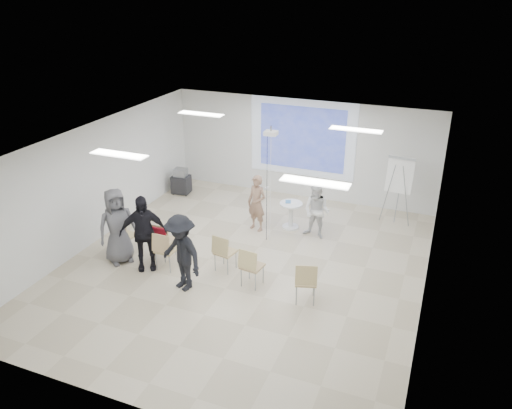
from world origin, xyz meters
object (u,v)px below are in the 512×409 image
at_px(chair_right_inner, 250,265).
at_px(chair_left_inner, 164,248).
at_px(audience_left, 143,228).
at_px(flipchart_easel, 400,176).
at_px(chair_far_left, 125,234).
at_px(chair_center, 223,250).
at_px(player_left, 257,200).
at_px(chair_left_mid, 163,238).
at_px(player_right, 317,209).
at_px(audience_mid, 181,248).
at_px(chair_right_far, 306,280).
at_px(audience_outer, 117,222).
at_px(av_cart, 181,182).
at_px(pedestal_table, 291,214).
at_px(laptop, 167,248).

bearing_deg(chair_right_inner, chair_left_inner, -170.46).
xyz_separation_m(audience_left, flipchart_easel, (5.04, 4.49, 0.36)).
height_order(chair_far_left, chair_center, chair_center).
bearing_deg(player_left, chair_left_mid, -106.41).
bearing_deg(player_right, chair_far_left, -138.86).
distance_m(chair_right_inner, audience_mid, 1.52).
relative_size(player_left, chair_center, 1.88).
relative_size(chair_right_far, audience_left, 0.46).
bearing_deg(audience_mid, chair_far_left, 179.34).
bearing_deg(chair_left_mid, chair_center, -3.00).
relative_size(chair_right_inner, flipchart_easel, 0.49).
bearing_deg(chair_center, audience_mid, -110.00).
bearing_deg(audience_outer, chair_left_inner, -51.70).
relative_size(chair_far_left, audience_left, 0.40).
bearing_deg(chair_center, chair_left_mid, -169.13).
xyz_separation_m(player_right, audience_outer, (-3.97, -2.88, 0.22)).
relative_size(chair_center, av_cart, 1.13).
relative_size(chair_far_left, chair_left_inner, 0.88).
relative_size(player_left, chair_right_inner, 1.85).
relative_size(player_left, chair_left_inner, 1.82).
xyz_separation_m(audience_left, av_cart, (-1.44, 4.19, -0.66)).
relative_size(chair_center, chair_right_far, 0.97).
bearing_deg(audience_left, chair_left_inner, -19.95).
bearing_deg(chair_far_left, chair_right_inner, 8.92).
height_order(chair_center, audience_outer, audience_outer).
relative_size(audience_mid, flipchart_easel, 1.03).
relative_size(pedestal_table, audience_left, 0.37).
relative_size(chair_left_inner, laptop, 2.73).
distance_m(pedestal_table, audience_left, 4.08).
bearing_deg(chair_left_mid, chair_right_inner, -12.30).
height_order(chair_left_inner, audience_outer, audience_outer).
relative_size(pedestal_table, audience_outer, 0.37).
distance_m(chair_left_mid, chair_left_inner, 0.48).
bearing_deg(audience_outer, pedestal_table, -9.69).
relative_size(chair_right_far, audience_outer, 0.46).
relative_size(player_right, audience_mid, 0.82).
bearing_deg(chair_right_far, player_right, 84.11).
bearing_deg(pedestal_table, chair_right_inner, -88.68).
relative_size(chair_right_far, flipchart_easel, 0.50).
distance_m(chair_far_left, audience_left, 1.11).
relative_size(laptop, av_cart, 0.43).
relative_size(chair_left_inner, chair_center, 1.03).
bearing_deg(audience_outer, chair_right_inner, -51.91).
relative_size(chair_center, audience_mid, 0.47).
bearing_deg(chair_right_inner, chair_right_far, 1.31).
height_order(chair_right_inner, flipchart_easel, flipchart_easel).
xyz_separation_m(chair_far_left, chair_right_far, (4.68, -0.41, 0.07)).
height_order(laptop, audience_outer, audience_outer).
bearing_deg(player_right, pedestal_table, 171.48).
bearing_deg(chair_right_inner, chair_center, 163.53).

